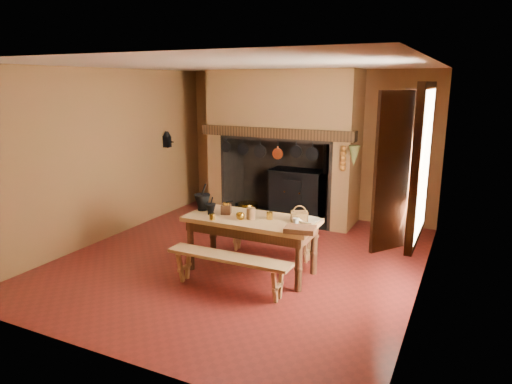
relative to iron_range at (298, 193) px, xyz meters
The scene contains 28 objects.
floor 2.50m from the iron_range, 89.02° to the right, with size 5.50×5.50×0.00m, color #5E1A16.
ceiling 3.37m from the iron_range, 89.02° to the right, with size 5.50×5.50×0.00m, color silver.
back_wall 0.97m from the iron_range, 82.10° to the left, with size 5.00×0.02×2.80m, color brown.
wall_left 3.59m from the iron_range, 135.12° to the right, with size 0.02×5.50×2.80m, color brown.
wall_right 3.65m from the iron_range, 43.91° to the right, with size 0.02×5.50×2.80m, color brown.
wall_front 5.28m from the iron_range, 89.54° to the right, with size 5.00×0.02×2.80m, color brown.
chimney_breast 1.36m from the iron_range, 151.95° to the right, with size 2.95×0.96×2.80m.
iron_range is the anchor object (origin of this frame).
hearth_pans 1.10m from the iron_range, 167.25° to the right, with size 0.51×0.62×0.20m.
hanging_pans 1.12m from the iron_range, 115.02° to the right, with size 1.92×0.29×0.27m.
onion_string 1.49m from the iron_range, 32.25° to the right, with size 0.12×0.10×0.46m, color #A65C1E, non-canonical shape.
herb_bunch 1.65m from the iron_range, 28.28° to the right, with size 0.20×0.20×0.35m, color #51592A.
window 3.91m from the iron_range, 49.98° to the right, with size 0.39×1.75×1.76m.
wall_coffee_mill 2.74m from the iron_range, 159.32° to the right, with size 0.23×0.16×0.31m.
work_table 2.81m from the iron_range, 82.35° to the right, with size 1.80×0.80×0.78m.
bench_front 3.45m from the iron_range, 83.79° to the right, with size 1.65×0.29×0.46m.
bench_back 2.15m from the iron_range, 79.97° to the right, with size 1.43×0.25×0.40m.
mortar_large 2.81m from the iron_range, 98.87° to the right, with size 0.23×0.23×0.40m.
mortar_small 2.90m from the iron_range, 94.29° to the right, with size 0.15×0.15×0.25m.
coffee_grinder 2.78m from the iron_range, 90.64° to the right, with size 0.19×0.16×0.20m.
brass_mug_a 3.12m from the iron_range, 91.00° to the right, with size 0.08×0.08×0.08m, color #B58D29.
brass_mug_b 2.82m from the iron_range, 77.19° to the right, with size 0.09×0.09×0.10m, color #B58D29.
mixing_bowl 2.96m from the iron_range, 66.77° to the right, with size 0.29×0.29×0.07m, color beige.
stoneware_crock 2.88m from the iron_range, 82.19° to the right, with size 0.12×0.12×0.15m, color brown.
glass_jar 3.13m from the iron_range, 69.93° to the right, with size 0.07×0.07×0.13m, color beige.
wicker_basket 2.83m from the iron_range, 69.06° to the right, with size 0.27×0.24×0.21m.
wooden_tray 3.28m from the iron_range, 68.93° to the right, with size 0.37×0.26×0.06m, color #3D1E13.
brass_cup 2.95m from the iron_range, 84.56° to the right, with size 0.12×0.12×0.09m, color #B58D29.
Camera 1 is at (2.96, -5.64, 2.57)m, focal length 32.00 mm.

